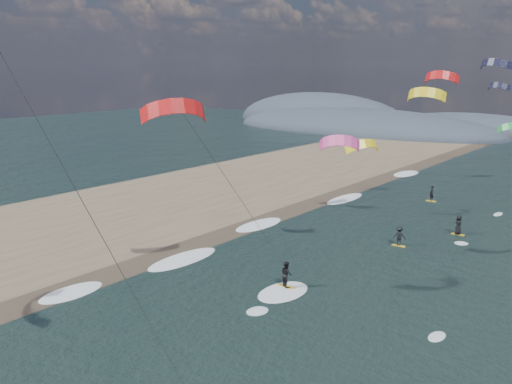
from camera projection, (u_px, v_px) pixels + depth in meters
The scene contains 7 objects.
sand_strip at pixel (22, 241), 47.27m from camera, with size 26.00×240.00×0.00m, color brown.
wet_sand_strip at pixel (115, 273), 40.10m from camera, with size 3.00×240.00×0.00m, color #382D23.
coastal_hills at pixel (357, 126), 135.22m from camera, with size 80.00×41.00×15.00m.
kitesurfer_near_b at pixel (214, 166), 33.80m from camera, with size 6.79×9.34×13.13m.
far_kitesurfers at pixel (427, 222), 49.85m from camera, with size 7.55×17.47×1.72m.
bg_kite_field at pixel (491, 92), 66.14m from camera, with size 10.99×67.41×8.79m.
shoreline_surf at pixel (176, 259), 43.05m from camera, with size 2.40×79.40×0.11m.
Camera 1 is at (19.04, -13.88, 14.33)m, focal length 40.00 mm.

